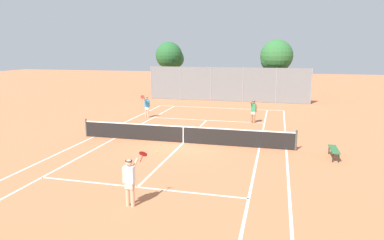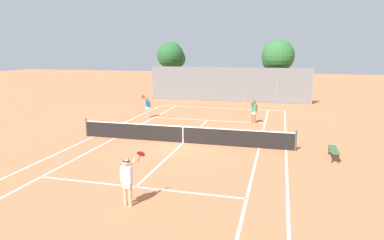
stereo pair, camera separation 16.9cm
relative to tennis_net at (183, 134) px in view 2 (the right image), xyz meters
name	(u,v)px [view 2 (the right image)]	position (x,y,z in m)	size (l,w,h in m)	color
ground_plane	(183,143)	(0.00, 0.00, -0.51)	(120.00, 120.00, 0.00)	#C67047
court_line_markings	(183,143)	(0.00, 0.00, -0.51)	(11.10, 23.90, 0.01)	silver
tennis_net	(183,134)	(0.00, 0.00, 0.00)	(12.00, 0.10, 1.07)	#474C47
player_near_side	(127,179)	(0.40, -7.90, 0.42)	(0.70, 0.73, 1.77)	#D8A884
player_far_left	(147,105)	(-4.60, 6.25, 0.42)	(0.50, 0.86, 1.77)	#D8A884
player_far_right	(254,110)	(3.34, 6.26, 0.40)	(0.48, 0.47, 1.60)	#936B4C
loose_tennis_ball_0	(254,125)	(3.47, 5.44, -0.48)	(0.07, 0.07, 0.07)	#D1DB33
loose_tennis_ball_1	(162,111)	(-4.37, 8.93, -0.48)	(0.07, 0.07, 0.07)	#D1DB33
loose_tennis_ball_2	(202,133)	(0.56, 2.34, -0.48)	(0.07, 0.07, 0.07)	#D1DB33
loose_tennis_ball_3	(156,152)	(-0.79, -2.06, -0.48)	(0.07, 0.07, 0.07)	#D1DB33
loose_tennis_ball_4	(178,109)	(-3.46, 10.33, -0.48)	(0.07, 0.07, 0.07)	#D1DB33
courtside_bench	(334,150)	(7.64, -0.86, -0.10)	(0.36, 1.50, 0.47)	#2D6638
back_fence	(228,84)	(0.00, 16.09, 1.18)	(15.99, 0.08, 3.38)	gray
tree_behind_left	(172,56)	(-7.09, 20.09, 3.81)	(3.17, 3.02, 5.94)	brown
tree_behind_right	(277,57)	(4.53, 18.19, 3.82)	(3.24, 3.24, 6.06)	brown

